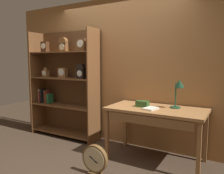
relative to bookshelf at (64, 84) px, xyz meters
The scene contains 8 objects.
ground_plane 1.84m from the bookshelf, 42.15° to the right, with size 10.00×10.00×0.00m, color #3D2D21.
back_wood_panel 1.17m from the bookshelf, 11.44° to the left, with size 4.80×0.05×2.60m, color #9E6B3D.
bookshelf is the anchor object (origin of this frame).
workbench 1.98m from the bookshelf, ahead, with size 1.42×0.72×0.80m.
desk_lamp 2.23m from the bookshelf, ahead, with size 0.21×0.21×0.44m.
toolbox_small 1.76m from the bookshelf, ahead, with size 0.19×0.12×0.09m, color #2D5123.
open_repair_manual 1.94m from the bookshelf, ahead, with size 0.16×0.22×0.03m, color silver.
round_clock_large 1.93m from the bookshelf, 35.72° to the right, with size 0.37×0.11×0.41m.
Camera 1 is at (1.86, -2.29, 1.49)m, focal length 35.67 mm.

